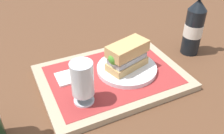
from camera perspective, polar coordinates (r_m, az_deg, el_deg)
The scene contains 8 objects.
ground_plane at distance 0.79m, azimuth -0.00°, elevation -2.96°, with size 3.00×3.00×0.00m, color brown.
tray at distance 0.78m, azimuth -0.00°, elevation -2.39°, with size 0.44×0.32×0.02m, color tan.
placemat at distance 0.78m, azimuth -0.00°, elevation -1.77°, with size 0.38×0.27×0.00m, color #9E2D2D.
plate at distance 0.79m, azimuth 3.43°, elevation -0.37°, with size 0.19×0.19×0.01m, color white.
sandwich at distance 0.76m, azimuth 3.38°, elevation 2.59°, with size 0.14×0.10×0.08m.
beer_glass at distance 0.65m, azimuth -6.77°, elevation -3.34°, with size 0.06×0.06×0.12m.
napkin_folded at distance 0.77m, azimuth -9.31°, elevation -2.13°, with size 0.09×0.07×0.01m, color white.
second_bottle at distance 0.92m, azimuth 18.25°, elevation 8.80°, with size 0.07×0.07×0.27m.
Camera 1 is at (0.27, 0.56, 0.49)m, focal length 39.97 mm.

